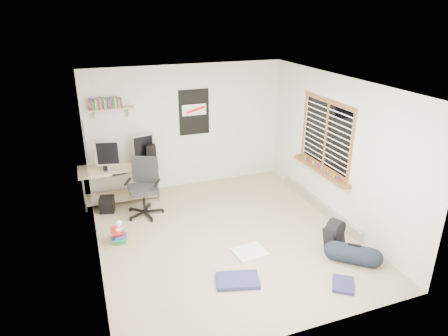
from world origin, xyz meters
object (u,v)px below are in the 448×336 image
object	(u,v)px
office_chair	(143,190)
backpack	(334,239)
duffel_bag	(353,254)
book_stack	(118,234)
desk	(120,183)

from	to	relation	value
office_chair	backpack	size ratio (longest dim) A/B	2.53
office_chair	backpack	bearing A→B (deg)	-15.49
duffel_bag	office_chair	bearing A→B (deg)	177.43
book_stack	desk	bearing A→B (deg)	81.39
office_chair	book_stack	size ratio (longest dim) A/B	2.14
desk	office_chair	world-z (taller)	office_chair
backpack	book_stack	distance (m)	3.39
desk	duffel_bag	world-z (taller)	desk
backpack	book_stack	world-z (taller)	backpack
office_chair	backpack	world-z (taller)	office_chair
desk	duffel_bag	bearing A→B (deg)	-27.23
backpack	duffel_bag	xyz separation A→B (m)	(0.07, -0.38, -0.06)
duffel_bag	backpack	bearing A→B (deg)	142.17
desk	office_chair	distance (m)	0.82
desk	backpack	size ratio (longest dim) A/B	3.54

